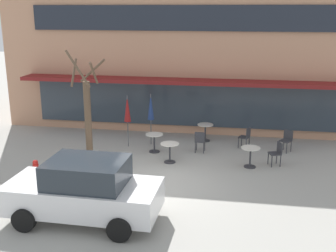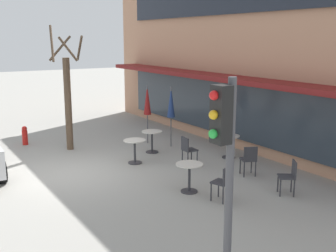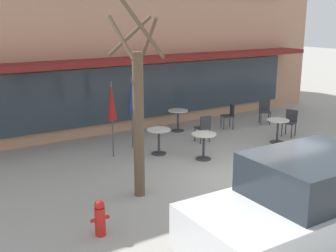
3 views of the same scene
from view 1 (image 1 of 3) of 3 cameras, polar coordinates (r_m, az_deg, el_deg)
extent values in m
plane|color=#9E9B93|center=(14.24, -1.16, -7.81)|extent=(80.00, 80.00, 0.00)
cube|color=tan|center=(23.04, 3.50, 10.62)|extent=(17.45, 8.00, 7.30)
cube|color=maroon|center=(18.70, 1.93, 6.06)|extent=(14.83, 1.10, 0.16)
cube|color=#1E232D|center=(18.93, 2.21, 14.41)|extent=(13.96, 0.10, 1.10)
cube|color=#2D3842|center=(19.41, 2.09, 2.80)|extent=(13.96, 0.10, 1.90)
cylinder|color=#333338|center=(18.72, 5.03, -1.97)|extent=(0.44, 0.44, 0.03)
cylinder|color=#333338|center=(18.62, 5.06, -0.90)|extent=(0.07, 0.07, 0.70)
cylinder|color=silver|center=(18.52, 5.09, 0.18)|extent=(0.70, 0.70, 0.03)
cylinder|color=#333338|center=(15.94, 11.01, -5.42)|extent=(0.44, 0.44, 0.03)
cylinder|color=#333338|center=(15.81, 11.08, -4.18)|extent=(0.07, 0.07, 0.70)
cylinder|color=silver|center=(15.69, 11.14, -2.93)|extent=(0.70, 0.70, 0.03)
cylinder|color=#333338|center=(17.25, -1.86, -3.47)|extent=(0.44, 0.44, 0.03)
cylinder|color=#333338|center=(17.14, -1.87, -2.32)|extent=(0.07, 0.07, 0.70)
cylinder|color=silver|center=(17.03, -1.88, -1.15)|extent=(0.70, 0.70, 0.03)
cylinder|color=#333338|center=(16.10, 0.24, -4.89)|extent=(0.44, 0.44, 0.03)
cylinder|color=#333338|center=(15.98, 0.24, -3.67)|extent=(0.07, 0.07, 0.70)
cylinder|color=silver|center=(15.86, 0.24, -2.42)|extent=(0.70, 0.70, 0.03)
cylinder|color=#4C4C51|center=(17.69, -5.48, 0.63)|extent=(0.04, 0.04, 2.20)
cone|color=maroon|center=(17.56, -5.53, 2.36)|extent=(0.28, 0.28, 1.10)
cylinder|color=#4C4C51|center=(17.94, -2.33, 0.90)|extent=(0.04, 0.04, 2.20)
cone|color=navy|center=(17.80, -2.35, 2.61)|extent=(0.28, 0.28, 1.10)
cylinder|color=#333338|center=(17.62, 15.77, -2.94)|extent=(0.04, 0.04, 0.45)
cylinder|color=#333338|center=(17.78, 14.83, -2.70)|extent=(0.04, 0.04, 0.45)
cylinder|color=#333338|center=(17.90, 16.33, -2.69)|extent=(0.04, 0.04, 0.45)
cylinder|color=#333338|center=(18.06, 15.39, -2.46)|extent=(0.04, 0.04, 0.45)
cube|color=#333338|center=(17.77, 15.64, -1.95)|extent=(0.56, 0.56, 0.04)
cube|color=#333338|center=(17.85, 15.98, -1.15)|extent=(0.35, 0.27, 0.40)
cylinder|color=#333338|center=(17.86, 9.51, -2.30)|extent=(0.04, 0.04, 0.45)
cylinder|color=#333338|center=(18.16, 9.93, -2.02)|extent=(0.04, 0.04, 0.45)
cylinder|color=#333338|center=(17.74, 10.53, -2.47)|extent=(0.04, 0.04, 0.45)
cylinder|color=#333338|center=(18.05, 10.93, -2.18)|extent=(0.04, 0.04, 0.45)
cube|color=#333338|center=(17.88, 10.26, -1.49)|extent=(0.52, 0.52, 0.04)
cube|color=#333338|center=(17.75, 10.83, -0.91)|extent=(0.19, 0.38, 0.40)
cylinder|color=#333338|center=(16.00, 13.88, -4.70)|extent=(0.04, 0.04, 0.45)
cylinder|color=#333338|center=(16.30, 13.41, -4.30)|extent=(0.04, 0.04, 0.45)
cylinder|color=#333338|center=(16.14, 14.99, -4.60)|extent=(0.04, 0.04, 0.45)
cylinder|color=#333338|center=(16.43, 14.50, -4.21)|extent=(0.04, 0.04, 0.45)
cube|color=#333338|center=(16.14, 14.25, -3.63)|extent=(0.51, 0.51, 0.04)
cube|color=#333338|center=(16.14, 14.89, -2.85)|extent=(0.17, 0.39, 0.40)
cylinder|color=#333338|center=(17.41, 3.89, -2.59)|extent=(0.04, 0.04, 0.45)
cylinder|color=#333338|center=(17.36, 5.00, -2.67)|extent=(0.04, 0.04, 0.45)
cylinder|color=#333338|center=(17.09, 3.72, -2.94)|extent=(0.04, 0.04, 0.45)
cylinder|color=#333338|center=(17.04, 4.85, -3.02)|extent=(0.04, 0.04, 0.45)
cube|color=#333338|center=(17.15, 4.38, -2.03)|extent=(0.42, 0.42, 0.04)
cube|color=#333338|center=(16.91, 4.31, -1.50)|extent=(0.40, 0.06, 0.40)
cube|color=silver|center=(11.92, -11.42, -9.31)|extent=(4.24, 1.90, 0.76)
cube|color=#232B33|center=(11.59, -10.92, -6.16)|extent=(2.14, 1.65, 0.68)
cylinder|color=black|center=(11.91, -18.92, -11.95)|extent=(0.64, 0.23, 0.64)
cylinder|color=black|center=(13.33, -15.11, -8.58)|extent=(0.64, 0.23, 0.64)
cylinder|color=black|center=(10.93, -6.60, -13.76)|extent=(0.64, 0.23, 0.64)
cylinder|color=black|center=(12.46, -4.11, -9.80)|extent=(0.64, 0.23, 0.64)
cylinder|color=brown|center=(15.19, -10.73, -0.07)|extent=(0.24, 0.24, 3.24)
cylinder|color=brown|center=(14.69, -10.03, 7.08)|extent=(0.10, 0.66, 0.84)
cylinder|color=brown|center=(15.21, -10.18, 7.40)|extent=(1.02, 0.26, 0.87)
cylinder|color=brown|center=(14.89, -12.64, 7.10)|extent=(0.20, 0.87, 0.87)
cylinder|color=brown|center=(14.42, -12.13, 7.58)|extent=(0.93, 0.30, 1.22)
cylinder|color=red|center=(15.17, -17.43, -5.93)|extent=(0.20, 0.20, 0.55)
sphere|color=red|center=(15.05, -17.54, -4.74)|extent=(0.19, 0.19, 0.19)
cylinder|color=red|center=(15.20, -17.89, -5.69)|extent=(0.10, 0.07, 0.07)
cylinder|color=red|center=(15.09, -17.01, -5.78)|extent=(0.10, 0.07, 0.07)
camera|label=2|loc=(12.84, 53.98, 1.32)|focal=45.00mm
camera|label=3|loc=(11.28, -48.00, 1.70)|focal=45.00mm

